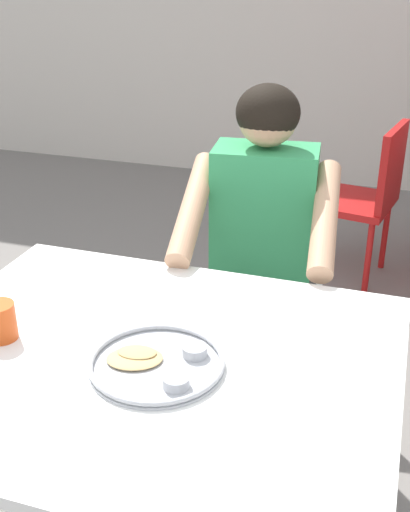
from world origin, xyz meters
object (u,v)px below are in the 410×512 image
Objects in this scene: thali_tray at (158,363)px; chair_foreground at (266,271)px; drinking_cup at (0,320)px; diner_foreground at (260,240)px; table_foreground at (147,381)px; chair_red_left at (368,192)px.

chair_foreground is at bearing 88.61° from thali_tray.
diner_foreground is (0.44, 0.79, -0.07)m from drinking_cup.
chair_red_left reaches higher than table_foreground.
thali_tray is 3.33× the size of drinking_cup.
drinking_cup reaches higher than thali_tray.
drinking_cup is 2.24m from chair_red_left.
table_foreground is at bearing 142.09° from thali_tray.
thali_tray is 2.14m from chair_red_left.
table_foreground is 2.10m from chair_red_left.
chair_foreground is 0.71× the size of diner_foreground.
thali_tray is (0.04, -0.03, 0.08)m from table_foreground.
diner_foreground reaches higher than thali_tray.
table_foreground is 12.45× the size of drinking_cup.
chair_foreground reaches higher than table_foreground.
drinking_cup is at bearing -108.52° from chair_red_left.
chair_red_left is at bearing 80.48° from table_foreground.
table_foreground is at bearing -93.93° from chair_foreground.
drinking_cup reaches higher than table_foreground.
drinking_cup is at bearing -112.72° from chair_foreground.
table_foreground is at bearing 5.98° from drinking_cup.
table_foreground is 1.31× the size of chair_foreground.
diner_foreground reaches higher than drinking_cup.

